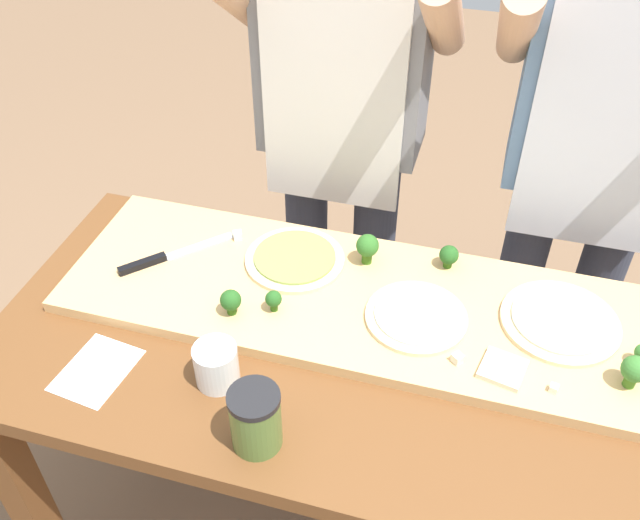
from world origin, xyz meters
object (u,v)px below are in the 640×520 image
(pizza_whole_white_garlic, at_px, (416,316))
(pizza_whole_cheese_artichoke, at_px, (560,321))
(broccoli_floret_back_left, at_px, (367,247))
(pizza_whole_pesto_green, at_px, (295,259))
(pizza_slice_far_left, at_px, (503,369))
(prep_table, at_px, (364,388))
(broccoli_floret_center_left, at_px, (449,256))
(broccoli_floret_back_mid, at_px, (231,301))
(cook_left, at_px, (342,110))
(cheese_crumble_c, at_px, (554,388))
(sauce_jar, at_px, (255,419))
(recipe_note, at_px, (97,370))
(cheese_crumble_a, at_px, (238,235))
(broccoli_floret_back_right, at_px, (635,370))
(cook_right, at_px, (599,145))
(flour_cup, at_px, (217,367))
(cheese_crumble_b, at_px, (457,358))
(chefs_knife, at_px, (161,258))
(broccoli_floret_front_left, at_px, (274,300))

(pizza_whole_white_garlic, bearing_deg, pizza_whole_cheese_artichoke, 13.21)
(pizza_whole_cheese_artichoke, bearing_deg, broccoli_floret_back_left, 169.30)
(pizza_whole_pesto_green, xyz_separation_m, pizza_slice_far_left, (0.48, -0.20, -0.00))
(prep_table, xyz_separation_m, broccoli_floret_center_left, (0.12, 0.28, 0.18))
(broccoli_floret_center_left, bearing_deg, broccoli_floret_back_mid, -146.80)
(cook_left, bearing_deg, cheese_crumble_c, -46.62)
(sauce_jar, distance_m, recipe_note, 0.37)
(broccoli_floret_center_left, height_order, cheese_crumble_a, broccoli_floret_center_left)
(broccoli_floret_back_right, xyz_separation_m, cook_left, (-0.70, 0.55, 0.14))
(broccoli_floret_center_left, distance_m, cheese_crumble_c, 0.38)
(pizza_slice_far_left, height_order, broccoli_floret_center_left, broccoli_floret_center_left)
(prep_table, xyz_separation_m, cook_right, (0.41, 0.58, 0.33))
(broccoli_floret_back_right, relative_size, cook_right, 0.04)
(broccoli_floret_center_left, bearing_deg, recipe_note, -142.99)
(flour_cup, relative_size, sauce_jar, 0.69)
(pizza_whole_white_garlic, xyz_separation_m, cheese_crumble_b, (0.10, -0.09, 0.00))
(chefs_knife, relative_size, cook_left, 0.13)
(broccoli_floret_back_mid, bearing_deg, pizza_whole_white_garlic, 13.19)
(pizza_slice_far_left, xyz_separation_m, cheese_crumble_a, (-0.63, 0.24, 0.00))
(prep_table, relative_size, pizza_whole_pesto_green, 6.91)
(pizza_whole_cheese_artichoke, relative_size, broccoli_floret_back_right, 3.38)
(pizza_whole_cheese_artichoke, height_order, broccoli_floret_front_left, broccoli_floret_front_left)
(chefs_knife, relative_size, broccoli_floret_back_mid, 3.63)
(broccoli_floret_back_mid, xyz_separation_m, cook_right, (0.70, 0.57, 0.15))
(cheese_crumble_c, xyz_separation_m, sauce_jar, (-0.50, -0.24, 0.03))
(broccoli_floret_back_mid, relative_size, recipe_note, 0.37)
(broccoli_floret_front_left, distance_m, recipe_note, 0.38)
(broccoli_floret_back_left, height_order, recipe_note, broccoli_floret_back_left)
(broccoli_floret_front_left, relative_size, cheese_crumble_b, 2.59)
(pizza_whole_cheese_artichoke, relative_size, flour_cup, 2.76)
(cheese_crumble_a, bearing_deg, pizza_whole_cheese_artichoke, -6.12)
(broccoli_floret_back_mid, height_order, broccoli_floret_back_left, broccoli_floret_back_left)
(chefs_knife, bearing_deg, sauce_jar, -45.82)
(pizza_whole_pesto_green, xyz_separation_m, cheese_crumble_a, (-0.15, 0.04, 0.00))
(sauce_jar, height_order, cook_left, cook_left)
(cheese_crumble_a, distance_m, recipe_note, 0.45)
(pizza_whole_pesto_green, bearing_deg, cheese_crumble_a, 165.21)
(pizza_whole_pesto_green, height_order, broccoli_floret_back_mid, broccoli_floret_back_mid)
(broccoli_floret_center_left, bearing_deg, broccoli_floret_back_right, -33.19)
(pizza_slice_far_left, xyz_separation_m, sauce_jar, (-0.41, -0.26, 0.03))
(flour_cup, bearing_deg, broccoli_floret_back_mid, 101.09)
(pizza_whole_cheese_artichoke, distance_m, broccoli_floret_front_left, 0.59)
(pizza_whole_white_garlic, height_order, flour_cup, flour_cup)
(prep_table, distance_m, broccoli_floret_back_left, 0.31)
(recipe_note, bearing_deg, prep_table, 21.16)
(pizza_slice_far_left, distance_m, broccoli_floret_front_left, 0.48)
(broccoli_floret_back_right, height_order, broccoli_floret_back_left, broccoli_floret_back_left)
(pizza_slice_far_left, bearing_deg, cook_right, 76.19)
(pizza_whole_cheese_artichoke, xyz_separation_m, cheese_crumble_b, (-0.19, -0.16, 0.00))
(cheese_crumble_b, xyz_separation_m, cook_right, (0.23, 0.58, 0.18))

